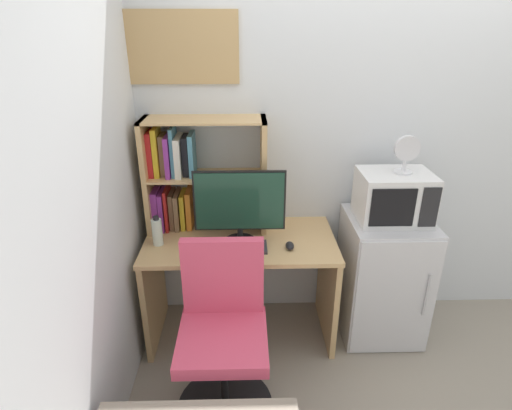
{
  "coord_description": "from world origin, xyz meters",
  "views": [
    {
      "loc": [
        -0.9,
        -2.66,
        2.02
      ],
      "look_at": [
        -0.84,
        -0.35,
        1.0
      ],
      "focal_mm": 29.1,
      "sensor_mm": 36.0,
      "label": 1
    }
  ],
  "objects_px": {
    "monitor": "(240,205)",
    "keyboard": "(237,247)",
    "water_bottle": "(157,232)",
    "mini_fridge": "(382,276)",
    "wall_corkboard": "(175,48)",
    "desk_fan": "(406,153)",
    "desk_chair": "(224,342)",
    "computer_mouse": "(290,246)",
    "microwave": "(394,197)",
    "hutch_bookshelf": "(186,174)"
  },
  "relations": [
    {
      "from": "wall_corkboard",
      "to": "microwave",
      "type": "bearing_deg",
      "value": -11.77
    },
    {
      "from": "microwave",
      "to": "desk_fan",
      "type": "xyz_separation_m",
      "value": [
        0.04,
        -0.01,
        0.29
      ]
    },
    {
      "from": "hutch_bookshelf",
      "to": "water_bottle",
      "type": "distance_m",
      "value": 0.42
    },
    {
      "from": "desk_fan",
      "to": "wall_corkboard",
      "type": "xyz_separation_m",
      "value": [
        -1.38,
        0.28,
        0.58
      ]
    },
    {
      "from": "monitor",
      "to": "desk_fan",
      "type": "xyz_separation_m",
      "value": [
        1.0,
        0.07,
        0.3
      ]
    },
    {
      "from": "keyboard",
      "to": "desk_chair",
      "type": "distance_m",
      "value": 0.57
    },
    {
      "from": "mini_fridge",
      "to": "microwave",
      "type": "xyz_separation_m",
      "value": [
        0.0,
        0.0,
        0.59
      ]
    },
    {
      "from": "keyboard",
      "to": "microwave",
      "type": "distance_m",
      "value": 1.03
    },
    {
      "from": "hutch_bookshelf",
      "to": "wall_corkboard",
      "type": "height_order",
      "value": "wall_corkboard"
    },
    {
      "from": "desk_fan",
      "to": "keyboard",
      "type": "bearing_deg",
      "value": -171.81
    },
    {
      "from": "water_bottle",
      "to": "wall_corkboard",
      "type": "xyz_separation_m",
      "value": [
        0.14,
        0.36,
        1.04
      ]
    },
    {
      "from": "water_bottle",
      "to": "desk_fan",
      "type": "relative_size",
      "value": 0.82
    },
    {
      "from": "wall_corkboard",
      "to": "computer_mouse",
      "type": "bearing_deg",
      "value": -32.75
    },
    {
      "from": "microwave",
      "to": "keyboard",
      "type": "bearing_deg",
      "value": -171.21
    },
    {
      "from": "mini_fridge",
      "to": "wall_corkboard",
      "type": "distance_m",
      "value": 2.0
    },
    {
      "from": "desk_fan",
      "to": "desk_chair",
      "type": "xyz_separation_m",
      "value": [
        -1.09,
        -0.6,
        -0.88
      ]
    },
    {
      "from": "desk_fan",
      "to": "desk_chair",
      "type": "distance_m",
      "value": 1.52
    },
    {
      "from": "water_bottle",
      "to": "keyboard",
      "type": "bearing_deg",
      "value": -7.9
    },
    {
      "from": "microwave",
      "to": "desk_fan",
      "type": "height_order",
      "value": "desk_fan"
    },
    {
      "from": "keyboard",
      "to": "desk_fan",
      "type": "relative_size",
      "value": 1.56
    },
    {
      "from": "monitor",
      "to": "computer_mouse",
      "type": "xyz_separation_m",
      "value": [
        0.3,
        -0.08,
        -0.24
      ]
    },
    {
      "from": "mini_fridge",
      "to": "wall_corkboard",
      "type": "xyz_separation_m",
      "value": [
        -1.34,
        0.28,
        1.45
      ]
    },
    {
      "from": "desk_chair",
      "to": "wall_corkboard",
      "type": "bearing_deg",
      "value": 107.76
    },
    {
      "from": "computer_mouse",
      "to": "desk_fan",
      "type": "bearing_deg",
      "value": 12.35
    },
    {
      "from": "water_bottle",
      "to": "mini_fridge",
      "type": "relative_size",
      "value": 0.22
    },
    {
      "from": "water_bottle",
      "to": "desk_chair",
      "type": "distance_m",
      "value": 0.79
    },
    {
      "from": "wall_corkboard",
      "to": "hutch_bookshelf",
      "type": "bearing_deg",
      "value": -74.2
    },
    {
      "from": "keyboard",
      "to": "mini_fridge",
      "type": "bearing_deg",
      "value": 8.62
    },
    {
      "from": "computer_mouse",
      "to": "wall_corkboard",
      "type": "relative_size",
      "value": 0.12
    },
    {
      "from": "monitor",
      "to": "keyboard",
      "type": "xyz_separation_m",
      "value": [
        -0.02,
        -0.08,
        -0.25
      ]
    },
    {
      "from": "microwave",
      "to": "desk_chair",
      "type": "distance_m",
      "value": 1.35
    },
    {
      "from": "water_bottle",
      "to": "monitor",
      "type": "bearing_deg",
      "value": 1.11
    },
    {
      "from": "desk_chair",
      "to": "water_bottle",
      "type": "bearing_deg",
      "value": 128.64
    },
    {
      "from": "hutch_bookshelf",
      "to": "computer_mouse",
      "type": "height_order",
      "value": "hutch_bookshelf"
    },
    {
      "from": "keyboard",
      "to": "desk_chair",
      "type": "relative_size",
      "value": 0.37
    },
    {
      "from": "keyboard",
      "to": "computer_mouse",
      "type": "distance_m",
      "value": 0.32
    },
    {
      "from": "monitor",
      "to": "water_bottle",
      "type": "xyz_separation_m",
      "value": [
        -0.51,
        -0.01,
        -0.17
      ]
    },
    {
      "from": "monitor",
      "to": "desk_chair",
      "type": "bearing_deg",
      "value": -99.72
    },
    {
      "from": "computer_mouse",
      "to": "microwave",
      "type": "height_order",
      "value": "microwave"
    },
    {
      "from": "desk_fan",
      "to": "computer_mouse",
      "type": "bearing_deg",
      "value": -167.65
    },
    {
      "from": "water_bottle",
      "to": "desk_chair",
      "type": "xyz_separation_m",
      "value": [
        0.42,
        -0.53,
        -0.41
      ]
    },
    {
      "from": "microwave",
      "to": "wall_corkboard",
      "type": "xyz_separation_m",
      "value": [
        -1.34,
        0.28,
        0.86
      ]
    },
    {
      "from": "microwave",
      "to": "desk_fan",
      "type": "distance_m",
      "value": 0.29
    },
    {
      "from": "desk_chair",
      "to": "computer_mouse",
      "type": "bearing_deg",
      "value": 48.75
    },
    {
      "from": "water_bottle",
      "to": "computer_mouse",
      "type": "bearing_deg",
      "value": -5.2
    },
    {
      "from": "hutch_bookshelf",
      "to": "water_bottle",
      "type": "xyz_separation_m",
      "value": [
        -0.17,
        -0.25,
        -0.29
      ]
    },
    {
      "from": "hutch_bookshelf",
      "to": "desk_chair",
      "type": "height_order",
      "value": "hutch_bookshelf"
    },
    {
      "from": "wall_corkboard",
      "to": "monitor",
      "type": "bearing_deg",
      "value": -43.2
    },
    {
      "from": "hutch_bookshelf",
      "to": "desk_chair",
      "type": "bearing_deg",
      "value": -71.96
    },
    {
      "from": "mini_fridge",
      "to": "wall_corkboard",
      "type": "bearing_deg",
      "value": 168.11
    }
  ]
}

